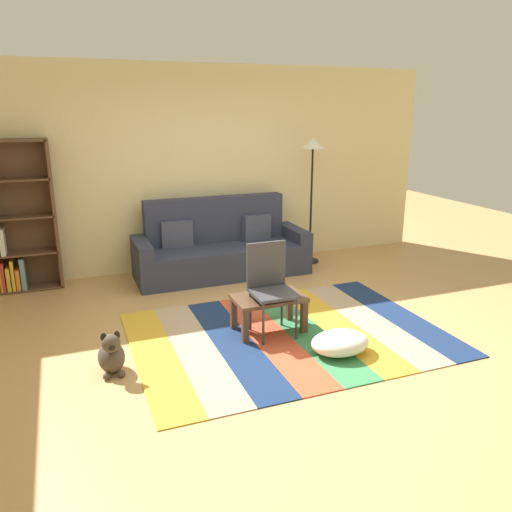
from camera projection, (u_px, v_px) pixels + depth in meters
ground_plane at (273, 335)px, 4.91m from camera, size 14.00×14.00×0.00m
back_wall at (200, 168)px, 6.81m from camera, size 6.80×0.10×2.70m
rug at (287, 334)px, 4.92m from camera, size 2.96×2.17×0.01m
couch at (221, 249)px, 6.66m from camera, size 2.26×0.80×1.00m
bookshelf at (6, 225)px, 5.90m from camera, size 0.90×0.28×1.80m
coffee_table at (269, 303)px, 4.93m from camera, size 0.69×0.42×0.36m
pouf at (340, 343)px, 4.51m from camera, size 0.54×0.41×0.20m
dog at (111, 355)px, 4.18m from camera, size 0.22×0.35×0.40m
standing_lamp at (313, 159)px, 6.86m from camera, size 0.32×0.32×1.75m
tv_remote at (269, 297)px, 4.85m from camera, size 0.06×0.15×0.02m
folding_chair at (270, 281)px, 4.84m from camera, size 0.40×0.40×0.90m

